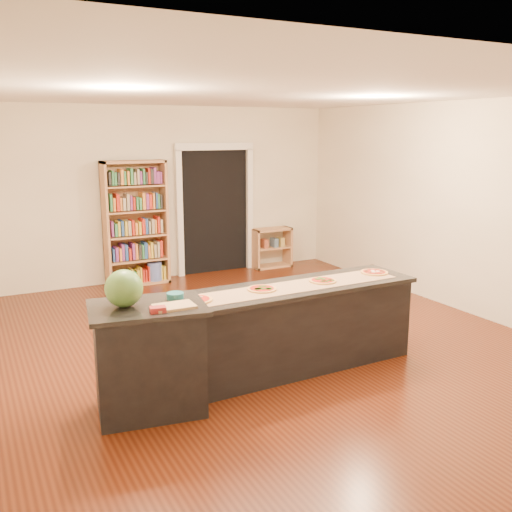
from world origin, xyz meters
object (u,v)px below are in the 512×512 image
side_counter (149,358)px  bookshelf (136,223)px  waste_bin (155,272)px  watermelon (124,288)px  kitchen_island (293,327)px  low_shelf (272,248)px

side_counter → bookshelf: bearing=84.6°
waste_bin → watermelon: watermelon is taller
bookshelf → side_counter: bearing=-104.5°
bookshelf → kitchen_island: bearing=-83.1°
kitchen_island → low_shelf: kitchen_island is taller
side_counter → bookshelf: bookshelf is taller
kitchen_island → waste_bin: (-0.23, 3.94, -0.27)m
kitchen_island → waste_bin: bearing=91.9°
bookshelf → waste_bin: (0.26, -0.06, -0.81)m
kitchen_island → bookshelf: 4.06m
bookshelf → low_shelf: (2.46, 0.02, -0.63)m
side_counter → waste_bin: size_ratio=2.87×
watermelon → kitchen_island: bearing=5.7°
bookshelf → low_shelf: size_ratio=2.77×
watermelon → side_counter: bearing=-15.7°
side_counter → bookshelf: size_ratio=0.50×
side_counter → low_shelf: side_counter is taller
low_shelf → waste_bin: 2.21m
side_counter → waste_bin: side_counter is taller
kitchen_island → bookshelf: bookshelf is taller
kitchen_island → waste_bin: kitchen_island is taller
kitchen_island → low_shelf: bearing=62.4°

